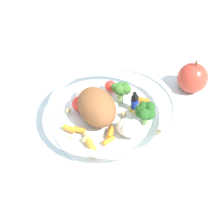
{
  "coord_description": "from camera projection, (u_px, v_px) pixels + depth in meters",
  "views": [
    {
      "loc": [
        -0.21,
        -0.31,
        0.42
      ],
      "look_at": [
        -0.0,
        0.01,
        0.03
      ],
      "focal_mm": 46.65,
      "sensor_mm": 36.0,
      "label": 1
    }
  ],
  "objects": [
    {
      "name": "loose_apple",
      "position": [
        192.0,
        78.0,
        0.62
      ],
      "size": [
        0.06,
        0.06,
        0.08
      ],
      "color": "#BC3828",
      "rests_on": "ground_plane"
    },
    {
      "name": "ground_plane",
      "position": [
        117.0,
        126.0,
        0.56
      ],
      "size": [
        2.4,
        2.4,
        0.0
      ],
      "primitive_type": "plane",
      "color": "silver"
    },
    {
      "name": "food_container",
      "position": [
        110.0,
        110.0,
        0.55
      ],
      "size": [
        0.24,
        0.24,
        0.07
      ],
      "color": "white",
      "rests_on": "ground_plane"
    }
  ]
}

